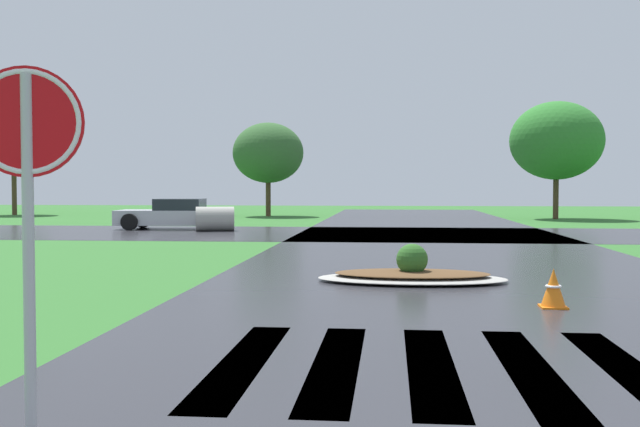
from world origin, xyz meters
The scene contains 9 objects.
asphalt_roadway centered at (0.00, 10.00, 0.00)m, with size 9.14×80.00×0.01m, color #2B2B30.
asphalt_cross_road centered at (0.00, 23.26, 0.00)m, with size 90.00×8.23×0.01m, color #2B2B30.
crosswalk_stripes centered at (0.00, 4.15, 0.00)m, with size 5.85×3.45×0.01m.
stop_sign centered at (-3.75, 2.01, 1.87)m, with size 0.73×0.26×2.52m.
median_island centered at (-0.90, 10.26, 0.14)m, with size 3.35×1.64×0.68m.
car_white_sedan centered at (-9.78, 25.40, 0.56)m, with size 4.39×2.23×1.19m.
drainage_pipe_stack centered at (-7.87, 24.29, 0.46)m, with size 1.59×1.22×0.92m.
traffic_cone centered at (0.98, 7.65, 0.26)m, with size 0.36×0.36×0.55m.
background_treeline centered at (-0.81, 36.94, 3.86)m, with size 48.97×6.72×6.05m.
Camera 1 is at (-1.28, -2.79, 1.70)m, focal length 41.20 mm.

